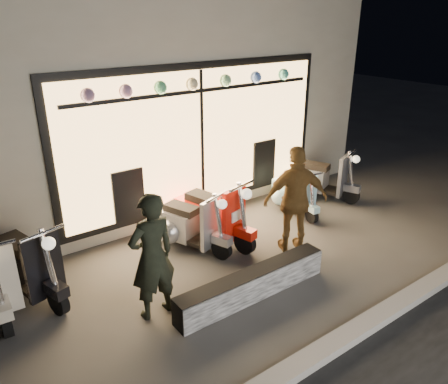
{
  "coord_description": "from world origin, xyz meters",
  "views": [
    {
      "loc": [
        -3.38,
        -4.5,
        3.67
      ],
      "look_at": [
        0.33,
        0.6,
        1.05
      ],
      "focal_mm": 35.0,
      "sensor_mm": 36.0,
      "label": 1
    }
  ],
  "objects_px": {
    "scooter_silver": "(184,223)",
    "man": "(152,257)",
    "graffiti_barrier": "(252,284)",
    "scooter_red": "(207,214)",
    "woman": "(296,200)"
  },
  "relations": [
    {
      "from": "graffiti_barrier",
      "to": "man",
      "type": "height_order",
      "value": "man"
    },
    {
      "from": "scooter_silver",
      "to": "scooter_red",
      "type": "height_order",
      "value": "scooter_red"
    },
    {
      "from": "graffiti_barrier",
      "to": "man",
      "type": "relative_size",
      "value": 1.4
    },
    {
      "from": "scooter_silver",
      "to": "man",
      "type": "relative_size",
      "value": 0.84
    },
    {
      "from": "scooter_silver",
      "to": "scooter_red",
      "type": "distance_m",
      "value": 0.46
    },
    {
      "from": "graffiti_barrier",
      "to": "man",
      "type": "distance_m",
      "value": 1.48
    },
    {
      "from": "scooter_red",
      "to": "scooter_silver",
      "type": "bearing_deg",
      "value": 166.94
    },
    {
      "from": "graffiti_barrier",
      "to": "man",
      "type": "xyz_separation_m",
      "value": [
        -1.24,
        0.47,
        0.65
      ]
    },
    {
      "from": "graffiti_barrier",
      "to": "scooter_red",
      "type": "relative_size",
      "value": 1.5
    },
    {
      "from": "graffiti_barrier",
      "to": "scooter_red",
      "type": "height_order",
      "value": "scooter_red"
    },
    {
      "from": "scooter_red",
      "to": "woman",
      "type": "distance_m",
      "value": 1.55
    },
    {
      "from": "woman",
      "to": "graffiti_barrier",
      "type": "bearing_deg",
      "value": 50.49
    },
    {
      "from": "graffiti_barrier",
      "to": "scooter_red",
      "type": "distance_m",
      "value": 1.86
    },
    {
      "from": "scooter_silver",
      "to": "man",
      "type": "bearing_deg",
      "value": -153.18
    },
    {
      "from": "scooter_silver",
      "to": "graffiti_barrier",
      "type": "bearing_deg",
      "value": -109.52
    }
  ]
}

